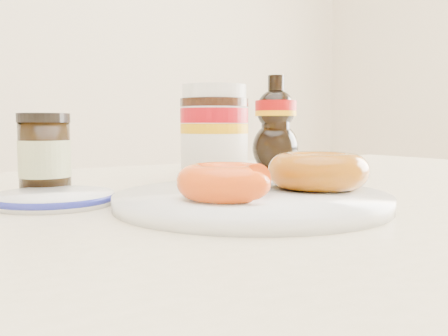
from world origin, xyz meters
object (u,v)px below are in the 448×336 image
dining_table (271,261)px  nutella_jar (214,129)px  donut_whole (318,171)px  blue_rim_saucer (54,198)px  syrup_bottle (276,123)px  dark_jar (45,155)px  donut_bitten (227,182)px  plate (251,200)px

dining_table → nutella_jar: size_ratio=10.18×
donut_whole → blue_rim_saucer: (-0.24, 0.13, -0.03)m
syrup_bottle → dark_jar: (-0.42, -0.09, -0.04)m
donut_bitten → dark_jar: (-0.11, 0.21, 0.02)m
nutella_jar → syrup_bottle: (0.17, 0.08, 0.01)m
dining_table → nutella_jar: nutella_jar is taller
plate → dark_jar: 0.25m
nutella_jar → blue_rim_saucer: bearing=-159.6°
donut_whole → nutella_jar: (0.01, 0.22, 0.04)m
nutella_jar → blue_rim_saucer: nutella_jar is taller
donut_bitten → donut_whole: size_ratio=0.86×
donut_bitten → nutella_jar: (0.13, 0.23, 0.04)m
plate → blue_rim_saucer: bearing=143.3°
donut_whole → blue_rim_saucer: donut_whole is taller
donut_whole → blue_rim_saucer: size_ratio=0.87×
plate → donut_bitten: 0.05m
nutella_jar → dark_jar: (-0.24, -0.02, -0.03)m
syrup_bottle → blue_rim_saucer: bearing=-158.2°
nutella_jar → dark_jar: 0.24m
plate → syrup_bottle: (0.26, 0.29, 0.08)m
plate → donut_bitten: donut_bitten is taller
donut_whole → syrup_bottle: (0.18, 0.30, 0.05)m
dining_table → dark_jar: 0.29m
syrup_bottle → dark_jar: bearing=-167.3°
plate → syrup_bottle: bearing=47.7°
syrup_bottle → blue_rim_saucer: syrup_bottle is taller
donut_bitten → dining_table: bearing=43.7°
donut_whole → plate: bearing=175.2°
blue_rim_saucer → donut_whole: bearing=-27.5°
plate → nutella_jar: nutella_jar is taller
plate → blue_rim_saucer: (-0.16, 0.12, -0.00)m
donut_bitten → donut_whole: donut_whole is taller
blue_rim_saucer → nutella_jar: bearing=20.4°
dining_table → donut_whole: bearing=-88.7°
syrup_bottle → blue_rim_saucer: (-0.43, -0.17, -0.08)m
donut_bitten → dark_jar: bearing=125.0°
dining_table → donut_bitten: bearing=-144.2°
nutella_jar → syrup_bottle: bearing=23.7°
nutella_jar → plate: bearing=-112.8°
donut_whole → dining_table: bearing=91.3°
dining_table → dark_jar: bearing=151.6°
blue_rim_saucer → dark_jar: bearing=82.4°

